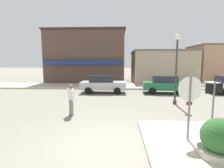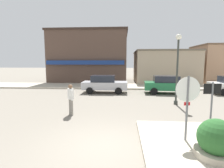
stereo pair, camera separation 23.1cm
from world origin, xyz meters
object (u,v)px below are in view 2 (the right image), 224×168
at_px(parked_car_nearest, 105,84).
at_px(parked_car_second, 167,84).
at_px(pedestrian_crossing_near, 71,99).
at_px(planter, 216,143).
at_px(one_way_sign, 211,105).
at_px(lamp_post, 178,59).
at_px(stop_sign, 187,100).

distance_m(parked_car_nearest, parked_car_second, 5.54).
relative_size(parked_car_nearest, pedestrian_crossing_near, 2.49).
bearing_deg(planter, parked_car_nearest, 111.40).
bearing_deg(planter, one_way_sign, 72.02).
xyz_separation_m(parked_car_nearest, parked_car_second, (5.54, -0.00, 0.00)).
distance_m(lamp_post, parked_car_second, 4.64).
xyz_separation_m(lamp_post, parked_car_nearest, (-5.12, 4.09, -2.15)).
relative_size(parked_car_nearest, parked_car_second, 0.98).
bearing_deg(stop_sign, pedestrian_crossing_near, 148.06).
relative_size(one_way_sign, parked_car_second, 0.51).
height_order(lamp_post, pedestrian_crossing_near, lamp_post).
height_order(lamp_post, parked_car_nearest, lamp_post).
bearing_deg(parked_car_second, planter, -96.88).
distance_m(lamp_post, parked_car_nearest, 6.90).
distance_m(stop_sign, pedestrian_crossing_near, 5.70).
bearing_deg(lamp_post, stop_sign, -103.16).
bearing_deg(lamp_post, one_way_sign, -95.25).
distance_m(parked_car_second, pedestrian_crossing_near, 9.43).
height_order(planter, pedestrian_crossing_near, pedestrian_crossing_near).
xyz_separation_m(planter, parked_car_second, (1.30, 10.81, 0.25)).
bearing_deg(pedestrian_crossing_near, parked_car_nearest, 81.51).
xyz_separation_m(parked_car_nearest, pedestrian_crossing_near, (-1.01, -6.78, 0.06)).
bearing_deg(parked_car_second, pedestrian_crossing_near, -134.03).
relative_size(planter, pedestrian_crossing_near, 0.76).
distance_m(one_way_sign, planter, 1.42).
distance_m(lamp_post, pedestrian_crossing_near, 7.01).
relative_size(stop_sign, parked_car_second, 0.56).
relative_size(lamp_post, parked_car_nearest, 1.13).
distance_m(planter, pedestrian_crossing_near, 6.63).
bearing_deg(pedestrian_crossing_near, lamp_post, 23.69).
xyz_separation_m(stop_sign, planter, (0.45, -1.04, -0.96)).
bearing_deg(one_way_sign, stop_sign, -173.22).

